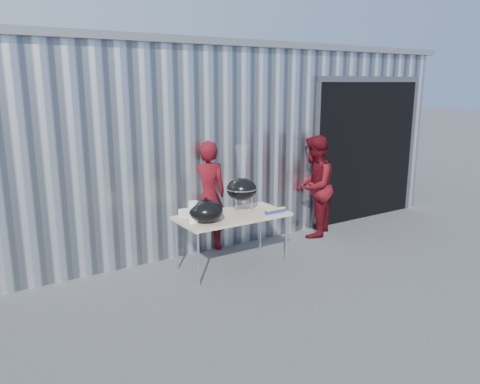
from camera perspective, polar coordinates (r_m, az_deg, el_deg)
ground at (r=5.89m, az=4.65°, el=-11.84°), size 80.00×80.00×0.00m
building at (r=9.80m, az=-7.35°, el=7.51°), size 8.20×6.20×3.10m
folding_table at (r=6.33m, az=-0.95°, el=-3.13°), size 1.50×0.75×0.75m
kettle_grill at (r=6.30m, az=0.20°, el=1.15°), size 0.42×0.42×0.93m
grill_lid at (r=5.98m, az=-4.18°, el=-2.32°), size 0.44×0.44×0.32m
paper_towels at (r=5.95m, az=-5.71°, el=-2.45°), size 0.12×0.12×0.28m
white_tub at (r=6.25m, az=-6.40°, el=-2.56°), size 0.20×0.15×0.10m
foil_box at (r=6.41m, az=4.33°, el=-2.31°), size 0.32×0.05×0.06m
person_cook at (r=6.99m, az=-4.10°, el=-0.51°), size 0.70×0.55×1.68m
person_bystander at (r=7.75m, az=9.01°, el=0.69°), size 1.03×0.98×1.67m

